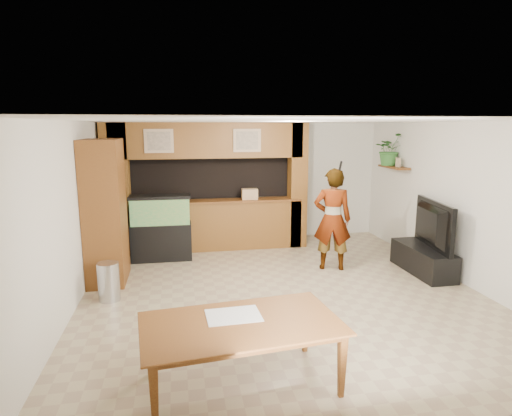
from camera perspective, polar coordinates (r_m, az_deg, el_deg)
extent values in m
plane|color=tan|center=(6.83, 3.28, -10.89)|extent=(6.50, 6.50, 0.00)
plane|color=white|center=(6.34, 3.54, 11.49)|extent=(6.50, 6.50, 0.00)
plane|color=silver|center=(9.61, -1.26, 3.52)|extent=(6.00, 0.00, 6.00)
plane|color=silver|center=(6.44, -23.46, -1.03)|extent=(0.00, 6.50, 6.50)
plane|color=silver|center=(7.74, 25.51, 0.67)|extent=(0.00, 6.50, 6.50)
cube|color=brown|center=(8.86, -6.15, -2.43)|extent=(3.80, 0.35, 1.00)
cube|color=brown|center=(8.76, -6.22, 0.89)|extent=(3.80, 0.43, 0.04)
cube|color=brown|center=(8.63, -6.39, 8.95)|extent=(3.80, 0.35, 0.70)
cube|color=brown|center=(8.77, -18.08, 2.28)|extent=(0.50, 0.35, 2.60)
cube|color=brown|center=(9.04, 5.53, 3.01)|extent=(0.35, 0.35, 2.60)
cube|color=black|center=(9.24, -6.54, 4.10)|extent=(4.20, 0.45, 0.85)
cube|color=tan|center=(8.42, -12.82, 8.71)|extent=(0.55, 0.03, 0.45)
cube|color=tan|center=(8.40, -12.83, 8.70)|extent=(0.43, 0.01, 0.35)
cube|color=tan|center=(8.53, -1.20, 9.00)|extent=(0.55, 0.03, 0.45)
cube|color=tan|center=(8.51, -1.18, 8.99)|extent=(0.43, 0.01, 0.35)
cylinder|color=black|center=(7.32, -21.89, 5.17)|extent=(0.04, 0.25, 0.25)
cylinder|color=white|center=(7.32, -21.69, 5.18)|extent=(0.01, 0.21, 0.21)
cube|color=brown|center=(9.25, 17.89, 5.21)|extent=(0.25, 0.90, 0.04)
cube|color=brown|center=(7.33, -19.48, -0.49)|extent=(0.58, 0.95, 2.33)
cylinder|color=#B2B2B7|center=(6.71, -19.05, -9.27)|extent=(0.31, 0.31, 0.57)
cube|color=black|center=(8.40, -12.47, -4.41)|extent=(1.13, 0.42, 0.71)
cube|color=#348253|center=(8.26, -12.64, -0.40)|extent=(1.08, 0.40, 0.49)
cube|color=black|center=(8.21, -12.71, 1.47)|extent=(1.13, 0.42, 0.06)
cube|color=black|center=(8.07, 21.37, -6.44)|extent=(0.50, 1.38, 0.46)
imported|color=black|center=(7.92, 21.69, -2.04)|extent=(0.41, 1.42, 0.81)
cube|color=tan|center=(9.09, 18.43, 5.79)|extent=(0.05, 0.14, 0.18)
imported|color=#2E6829|center=(9.36, 17.35, 7.46)|extent=(0.74, 0.69, 0.66)
imported|color=tan|center=(7.67, 10.15, -1.49)|extent=(0.76, 0.60, 1.82)
cylinder|color=black|center=(7.40, 11.19, 5.53)|extent=(0.04, 0.11, 0.17)
imported|color=brown|center=(4.38, -1.82, -19.17)|extent=(2.01, 1.26, 0.67)
cube|color=silver|center=(4.39, -3.03, -14.11)|extent=(0.55, 0.41, 0.01)
cube|color=tan|center=(8.84, -0.86, 1.88)|extent=(0.34, 0.24, 0.22)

